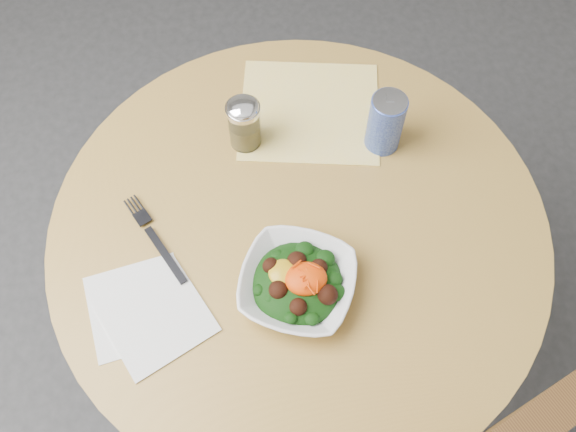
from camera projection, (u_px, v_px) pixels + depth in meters
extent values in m
plane|color=#2E2E31|center=(295.00, 350.00, 1.81)|extent=(6.00, 6.00, 0.00)
cylinder|color=black|center=(295.00, 348.00, 1.79)|extent=(0.52, 0.52, 0.03)
cylinder|color=black|center=(296.00, 305.00, 1.50)|extent=(0.10, 0.10, 0.71)
cylinder|color=gold|center=(299.00, 232.00, 1.17)|extent=(0.90, 0.90, 0.04)
cube|color=yellow|center=(310.00, 111.00, 1.27)|extent=(0.31, 0.30, 0.00)
cube|color=silver|center=(138.00, 307.00, 1.08)|extent=(0.18, 0.18, 0.00)
cube|color=silver|center=(156.00, 317.00, 1.06)|extent=(0.21, 0.21, 0.00)
imported|color=silver|center=(297.00, 284.00, 1.07)|extent=(0.25, 0.25, 0.05)
ellipsoid|color=black|center=(297.00, 284.00, 1.07)|extent=(0.15, 0.15, 0.05)
ellipsoid|color=#BD9012|center=(283.00, 273.00, 1.06)|extent=(0.05, 0.05, 0.02)
ellipsoid|color=#F84105|center=(306.00, 279.00, 1.05)|extent=(0.07, 0.06, 0.03)
cube|color=black|center=(166.00, 255.00, 1.12)|extent=(0.07, 0.12, 0.00)
cube|color=black|center=(138.00, 212.00, 1.16)|extent=(0.05, 0.07, 0.00)
cylinder|color=silver|center=(244.00, 126.00, 1.20)|extent=(0.06, 0.06, 0.09)
cylinder|color=#A08D4B|center=(245.00, 133.00, 1.21)|extent=(0.05, 0.05, 0.05)
cylinder|color=white|center=(243.00, 109.00, 1.15)|extent=(0.06, 0.06, 0.01)
ellipsoid|color=white|center=(243.00, 107.00, 1.15)|extent=(0.06, 0.06, 0.03)
cylinder|color=navy|center=(385.00, 123.00, 1.18)|extent=(0.07, 0.07, 0.12)
cylinder|color=#B7B8BF|center=(390.00, 101.00, 1.13)|extent=(0.06, 0.06, 0.00)
cube|color=#B7B8BF|center=(390.00, 97.00, 1.13)|extent=(0.01, 0.02, 0.00)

